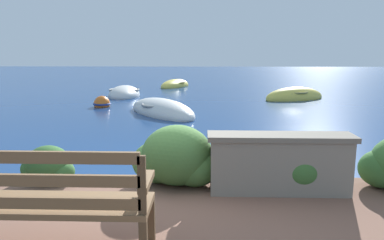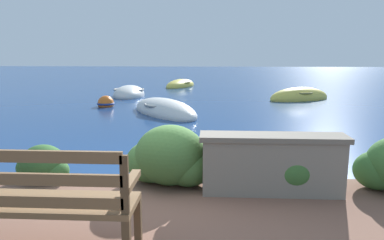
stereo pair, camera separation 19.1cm
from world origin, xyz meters
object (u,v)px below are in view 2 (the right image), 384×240
at_px(mooring_buoy, 106,104).
at_px(rowboat_outer, 180,86).
at_px(rowboat_far, 129,94).
at_px(park_bench, 36,199).
at_px(rowboat_nearest, 165,111).
at_px(rowboat_mid, 299,98).

bearing_deg(mooring_buoy, rowboat_outer, 75.03).
distance_m(rowboat_far, mooring_buoy, 2.95).
bearing_deg(rowboat_outer, rowboat_far, 178.84).
relative_size(park_bench, rowboat_nearest, 0.48).
bearing_deg(park_bench, mooring_buoy, 100.03).
bearing_deg(mooring_buoy, rowboat_far, 87.41).
xyz_separation_m(rowboat_outer, mooring_buoy, (-1.91, -7.14, 0.03)).
bearing_deg(park_bench, rowboat_mid, 65.20).
bearing_deg(rowboat_nearest, rowboat_outer, -32.84).
xyz_separation_m(rowboat_nearest, rowboat_far, (-2.04, 4.27, 0.00)).
relative_size(rowboat_mid, rowboat_far, 1.14).
relative_size(park_bench, mooring_buoy, 2.65).
height_order(rowboat_nearest, mooring_buoy, rowboat_nearest).
bearing_deg(rowboat_mid, rowboat_outer, -69.52).
distance_m(rowboat_nearest, mooring_buoy, 2.55).
height_order(rowboat_mid, mooring_buoy, rowboat_mid).
bearing_deg(mooring_buoy, rowboat_nearest, -31.36).
distance_m(park_bench, rowboat_far, 12.77).
height_order(rowboat_far, rowboat_outer, rowboat_far).
height_order(rowboat_nearest, rowboat_far, rowboat_nearest).
height_order(rowboat_mid, rowboat_far, rowboat_mid).
bearing_deg(mooring_buoy, rowboat_mid, 17.11).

